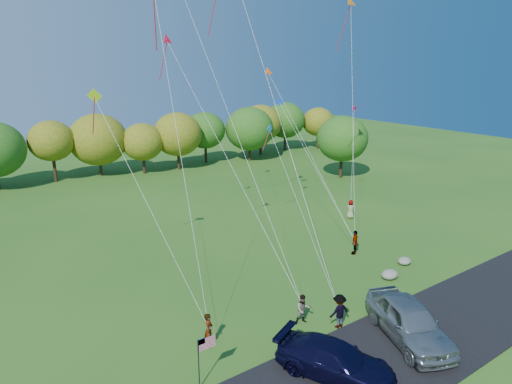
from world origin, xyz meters
TOP-DOWN VIEW (x-y plane):
  - ground at (0.00, 0.00)m, footprint 140.00×140.00m
  - asphalt_lane at (0.00, -4.00)m, footprint 44.00×6.00m
  - treeline at (2.19, 35.90)m, footprint 74.99×27.68m
  - minivan_navy at (-2.22, -3.54)m, footprint 4.22×5.81m
  - minivan_silver at (2.81, -3.64)m, footprint 4.39×6.32m
  - flyer_a at (-5.64, 1.70)m, footprint 0.73×0.77m
  - flyer_b at (-0.50, 0.60)m, footprint 0.97×0.87m
  - flyer_c at (0.78, -0.80)m, footprint 1.27×0.82m
  - flyer_d at (8.57, 5.34)m, footprint 1.12×0.96m
  - flyer_e at (14.11, 11.02)m, footprint 0.94×0.97m
  - flag_assembly at (-7.22, -0.70)m, footprint 0.88×0.57m
  - boulder_near at (7.48, 1.27)m, footprint 1.19×0.93m
  - boulder_far at (10.05, 2.08)m, footprint 0.98×0.82m

SIDE VIEW (x-z plane):
  - ground at x=0.00m, z-range 0.00..0.00m
  - asphalt_lane at x=0.00m, z-range 0.00..0.06m
  - boulder_far at x=10.05m, z-range 0.00..0.51m
  - boulder_near at x=7.48m, z-range 0.00..0.60m
  - flyer_b at x=-0.50m, z-range 0.00..1.63m
  - flyer_e at x=14.11m, z-range 0.00..1.68m
  - minivan_navy at x=-2.22m, z-range 0.06..1.62m
  - flyer_a at x=-5.64m, z-range 0.00..1.78m
  - flyer_d at x=8.57m, z-range 0.00..1.81m
  - flyer_c at x=0.78m, z-range 0.00..1.87m
  - minivan_silver at x=2.81m, z-range 0.06..2.06m
  - flag_assembly at x=-7.22m, z-range 0.58..2.96m
  - treeline at x=2.19m, z-range 0.47..8.99m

